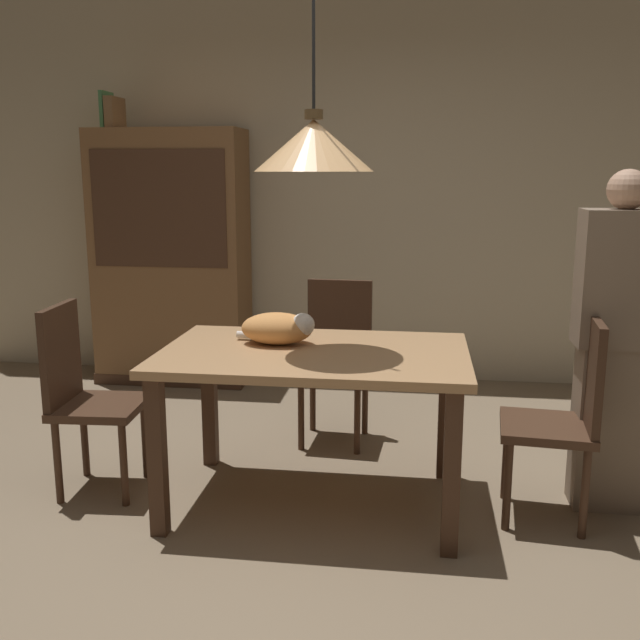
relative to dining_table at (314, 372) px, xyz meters
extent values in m
plane|color=#847056|center=(0.00, -0.40, -0.65)|extent=(10.00, 10.00, 0.00)
cube|color=beige|center=(0.00, 2.25, 0.80)|extent=(6.40, 0.10, 2.90)
cube|color=tan|center=(0.00, 0.00, 0.08)|extent=(1.40, 0.90, 0.04)
cube|color=#472D1E|center=(-0.62, -0.39, -0.29)|extent=(0.07, 0.07, 0.71)
cube|color=#472D1E|center=(0.62, -0.39, -0.29)|extent=(0.07, 0.07, 0.71)
cube|color=#472D1E|center=(-0.62, 0.39, -0.29)|extent=(0.07, 0.07, 0.71)
cube|color=#472D1E|center=(0.62, 0.39, -0.29)|extent=(0.07, 0.07, 0.71)
cube|color=#472D1E|center=(-1.05, 0.00, -0.22)|extent=(0.42, 0.42, 0.04)
cube|color=#40291B|center=(-1.23, -0.01, 0.04)|extent=(0.06, 0.38, 0.48)
cylinder|color=#472D1E|center=(-0.88, -0.15, -0.44)|extent=(0.04, 0.04, 0.41)
cylinder|color=#472D1E|center=(-0.90, 0.17, -0.44)|extent=(0.04, 0.04, 0.41)
cylinder|color=#472D1E|center=(-1.20, -0.17, -0.44)|extent=(0.04, 0.04, 0.41)
cylinder|color=#472D1E|center=(-1.22, 0.15, -0.44)|extent=(0.04, 0.04, 0.41)
cube|color=#472D1E|center=(0.00, 0.80, -0.22)|extent=(0.42, 0.42, 0.04)
cube|color=#40291B|center=(0.01, 0.98, 0.04)|extent=(0.38, 0.06, 0.48)
cylinder|color=#472D1E|center=(-0.17, 0.65, -0.44)|extent=(0.04, 0.04, 0.41)
cylinder|color=#472D1E|center=(0.15, 0.63, -0.44)|extent=(0.04, 0.04, 0.41)
cylinder|color=#472D1E|center=(-0.15, 0.97, -0.44)|extent=(0.04, 0.04, 0.41)
cylinder|color=#472D1E|center=(0.17, 0.95, -0.44)|extent=(0.04, 0.04, 0.41)
cube|color=#472D1E|center=(1.05, 0.00, -0.22)|extent=(0.44, 0.44, 0.04)
cube|color=#40291B|center=(1.23, -0.02, 0.04)|extent=(0.07, 0.38, 0.48)
cylinder|color=#472D1E|center=(0.91, 0.17, -0.44)|extent=(0.04, 0.04, 0.41)
cylinder|color=#472D1E|center=(0.88, -0.14, -0.44)|extent=(0.04, 0.04, 0.41)
cylinder|color=#472D1E|center=(1.22, 0.14, -0.44)|extent=(0.04, 0.04, 0.41)
cylinder|color=#472D1E|center=(1.19, -0.17, -0.44)|extent=(0.04, 0.04, 0.41)
ellipsoid|color=#E59951|center=(-0.19, 0.10, 0.18)|extent=(0.34, 0.22, 0.15)
sphere|color=white|center=(-0.06, 0.08, 0.20)|extent=(0.11, 0.11, 0.11)
cylinder|color=white|center=(-0.31, 0.16, 0.13)|extent=(0.18, 0.04, 0.04)
cone|color=#E0A86B|center=(0.00, 0.00, 1.01)|extent=(0.52, 0.52, 0.22)
cylinder|color=#513D23|center=(0.00, 0.00, 1.14)|extent=(0.08, 0.08, 0.04)
cube|color=brown|center=(-1.34, 1.92, 0.28)|extent=(1.10, 0.44, 1.85)
cube|color=#472D1E|center=(-1.34, 1.69, 0.65)|extent=(0.97, 0.01, 0.81)
cube|color=#472D1E|center=(-1.34, 1.92, -0.61)|extent=(1.12, 0.45, 0.08)
cube|color=#427A4C|center=(-1.78, 1.92, 1.33)|extent=(0.03, 0.20, 0.26)
cube|color=brown|center=(-1.72, 1.92, 1.31)|extent=(0.06, 0.24, 0.22)
cube|color=#84705B|center=(1.36, 0.17, -0.26)|extent=(0.30, 0.20, 0.78)
cube|color=#84705B|center=(1.36, 0.17, 0.43)|extent=(0.36, 0.22, 0.61)
sphere|color=tan|center=(1.36, 0.17, 0.82)|extent=(0.18, 0.18, 0.18)
camera|label=1|loc=(0.46, -3.14, 0.90)|focal=40.19mm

